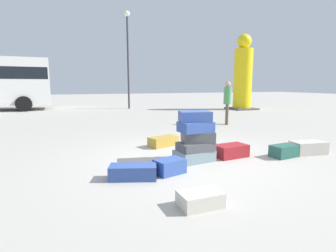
% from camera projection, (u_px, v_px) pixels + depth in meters
% --- Properties ---
extents(ground_plane, '(80.00, 80.00, 0.00)m').
position_uv_depth(ground_plane, '(190.00, 159.00, 5.68)').
color(ground_plane, '#ADA89E').
extents(suitcase_tower, '(0.86, 0.65, 1.04)m').
position_uv_depth(suitcase_tower, '(196.00, 138.00, 5.50)').
color(suitcase_tower, gray).
rests_on(suitcase_tower, ground).
extents(suitcase_navy_upright_blue, '(0.59, 0.48, 0.26)m').
position_uv_depth(suitcase_navy_upright_blue, '(170.00, 166.00, 4.76)').
color(suitcase_navy_upright_blue, '#334F99').
rests_on(suitcase_navy_upright_blue, ground).
extents(suitcase_teal_white_trunk, '(0.63, 0.42, 0.26)m').
position_uv_depth(suitcase_teal_white_trunk, '(284.00, 151.00, 5.84)').
color(suitcase_teal_white_trunk, '#26594C').
rests_on(suitcase_teal_white_trunk, ground).
extents(suitcase_cream_right_side, '(0.81, 0.52, 0.29)m').
position_uv_depth(suitcase_cream_right_side, '(308.00, 148.00, 6.10)').
color(suitcase_cream_right_side, beige).
rests_on(suitcase_cream_right_side, ground).
extents(suitcase_navy_behind_tower, '(0.86, 0.58, 0.24)m').
position_uv_depth(suitcase_navy_behind_tower, '(133.00, 172.00, 4.48)').
color(suitcase_navy_behind_tower, '#334F99').
rests_on(suitcase_navy_behind_tower, ground).
extents(suitcase_tan_foreground_near, '(0.83, 0.61, 0.25)m').
position_uv_depth(suitcase_tan_foreground_near, '(163.00, 141.00, 6.87)').
color(suitcase_tan_foreground_near, '#B28C33').
rests_on(suitcase_tan_foreground_near, ground).
extents(suitcase_maroon_left_side, '(0.76, 0.49, 0.27)m').
position_uv_depth(suitcase_maroon_left_side, '(231.00, 151.00, 5.85)').
color(suitcase_maroon_left_side, maroon).
rests_on(suitcase_maroon_left_side, ground).
extents(suitcase_cream_foreground_far, '(0.57, 0.38, 0.20)m').
position_uv_depth(suitcase_cream_foreground_far, '(200.00, 199.00, 3.47)').
color(suitcase_cream_foreground_far, beige).
rests_on(suitcase_cream_foreground_far, ground).
extents(person_bearded_onlooker, '(0.30, 0.31, 1.70)m').
position_uv_depth(person_bearded_onlooker, '(227.00, 99.00, 10.45)').
color(person_bearded_onlooker, brown).
rests_on(person_bearded_onlooker, ground).
extents(yellow_dummy_statue, '(1.58, 1.58, 4.65)m').
position_uv_depth(yellow_dummy_statue, '(243.00, 76.00, 16.68)').
color(yellow_dummy_statue, yellow).
rests_on(yellow_dummy_statue, ground).
extents(lamp_post, '(0.36, 0.36, 6.13)m').
position_uv_depth(lamp_post, '(128.00, 46.00, 16.89)').
color(lamp_post, '#333338').
rests_on(lamp_post, ground).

